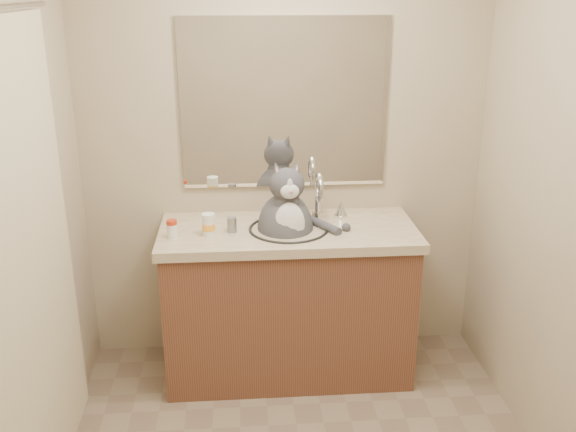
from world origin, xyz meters
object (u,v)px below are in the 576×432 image
object	(u,v)px
pill_bottle_redcap	(172,229)
grey_canister	(232,225)
cat	(286,224)
pill_bottle_orange	(209,225)

from	to	relation	value
pill_bottle_redcap	grey_canister	bearing A→B (deg)	10.65
cat	pill_bottle_orange	bearing A→B (deg)	-179.04
cat	pill_bottle_orange	size ratio (longest dim) A/B	5.12
pill_bottle_orange	pill_bottle_redcap	bearing A→B (deg)	-173.84
pill_bottle_redcap	grey_canister	world-z (taller)	pill_bottle_redcap
pill_bottle_orange	grey_canister	world-z (taller)	pill_bottle_orange
pill_bottle_orange	cat	bearing A→B (deg)	7.98
pill_bottle_redcap	cat	bearing A→B (deg)	7.41
cat	grey_canister	distance (m)	0.28
cat	pill_bottle_redcap	world-z (taller)	cat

